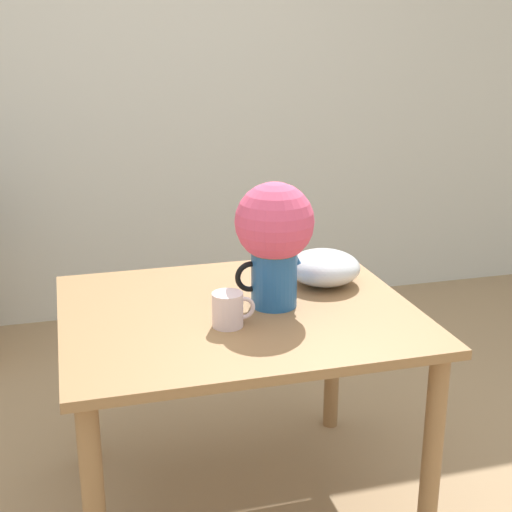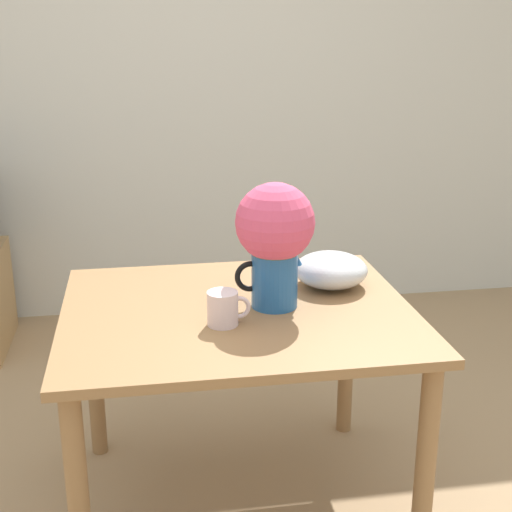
{
  "view_description": "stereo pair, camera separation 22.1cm",
  "coord_description": "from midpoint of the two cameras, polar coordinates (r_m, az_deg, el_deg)",
  "views": [
    {
      "loc": [
        -0.43,
        -1.81,
        1.59
      ],
      "look_at": [
        0.13,
        0.22,
        0.9
      ],
      "focal_mm": 50.0,
      "sensor_mm": 36.0,
      "label": 1
    },
    {
      "loc": [
        -0.21,
        -1.86,
        1.59
      ],
      "look_at": [
        0.13,
        0.22,
        0.9
      ],
      "focal_mm": 50.0,
      "sensor_mm": 36.0,
      "label": 2
    }
  ],
  "objects": [
    {
      "name": "white_bowl",
      "position": [
        2.46,
        2.89,
        -0.96
      ],
      "size": [
        0.25,
        0.25,
        0.12
      ],
      "color": "silver",
      "rests_on": "table"
    },
    {
      "name": "table",
      "position": [
        2.31,
        -4.21,
        -6.72
      ],
      "size": [
        1.11,
        0.93,
        0.73
      ],
      "color": "olive",
      "rests_on": "ground_plane"
    },
    {
      "name": "coffee_mug",
      "position": [
        2.12,
        -5.2,
        -4.35
      ],
      "size": [
        0.13,
        0.09,
        0.1
      ],
      "color": "silver",
      "rests_on": "table"
    },
    {
      "name": "flower_vase",
      "position": [
        2.21,
        -1.39,
        1.69
      ],
      "size": [
        0.25,
        0.25,
        0.4
      ],
      "color": "#235B9E",
      "rests_on": "table"
    },
    {
      "name": "wall_back",
      "position": [
        3.96,
        -11.0,
        13.48
      ],
      "size": [
        8.0,
        0.05,
        2.6
      ],
      "color": "silver",
      "rests_on": "ground_plane"
    }
  ]
}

